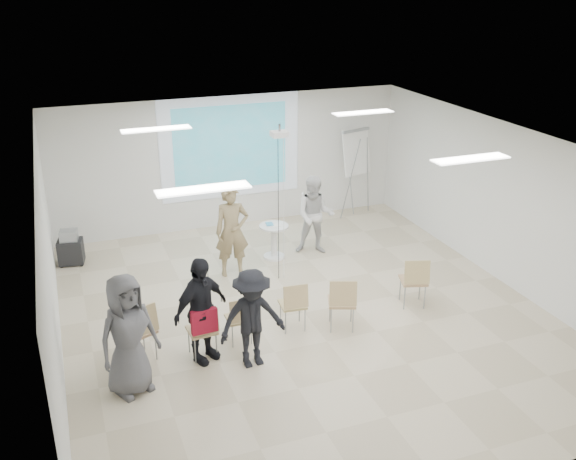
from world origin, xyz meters
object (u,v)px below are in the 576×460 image
object	(u,v)px
chair_left_inner	(240,316)
audience_mid	(252,312)
audience_outer	(127,328)
chair_far_left	(140,328)
flipchart_easel	(356,153)
audience_left	(200,303)
pedestal_table	(274,239)
chair_right_far	(415,278)
chair_left_mid	(203,328)
player_right	(315,211)
player_left	(232,225)
av_cart	(71,248)
chair_center	(294,302)
chair_right_inner	(342,300)
laptop	(238,316)

from	to	relation	value
chair_left_inner	audience_mid	bearing A→B (deg)	-89.58
audience_mid	audience_outer	size ratio (longest dim) A/B	0.88
chair_far_left	flipchart_easel	world-z (taller)	flipchart_easel
chair_left_inner	audience_left	xyz separation A→B (m)	(-0.66, -0.24, 0.48)
pedestal_table	chair_right_far	world-z (taller)	chair_right_far
chair_far_left	chair_left_mid	bearing A→B (deg)	-35.93
player_right	chair_left_mid	world-z (taller)	player_right
pedestal_table	chair_left_inner	distance (m)	3.31
player_left	audience_left	world-z (taller)	player_left
pedestal_table	player_left	distance (m)	1.25
chair_far_left	av_cart	xyz separation A→B (m)	(-0.81, 4.04, -0.25)
chair_center	audience_left	world-z (taller)	audience_left
player_left	av_cart	world-z (taller)	player_left
audience_left	chair_center	bearing A→B (deg)	-18.06
pedestal_table	chair_left_inner	world-z (taller)	chair_left_inner
player_left	chair_center	size ratio (longest dim) A/B	2.34
player_left	chair_right_far	bearing A→B (deg)	-37.01
chair_far_left	chair_center	distance (m)	2.49
chair_far_left	chair_right_inner	xyz separation A→B (m)	(3.23, -0.21, -0.02)
av_cart	chair_center	bearing A→B (deg)	-40.23
chair_right_inner	audience_mid	bearing A→B (deg)	-144.19
player_right	audience_mid	size ratio (longest dim) A/B	1.04
chair_left_inner	laptop	bearing A→B (deg)	89.92
chair_left_inner	laptop	distance (m)	0.10
chair_right_far	audience_outer	size ratio (longest dim) A/B	0.47
pedestal_table	flipchart_easel	distance (m)	3.33
chair_left_inner	audience_left	bearing A→B (deg)	-160.60
chair_right_inner	audience_left	distance (m)	2.38
player_left	chair_right_far	world-z (taller)	player_left
audience_outer	pedestal_table	bearing A→B (deg)	23.01
audience_left	audience_outer	distance (m)	1.19
pedestal_table	player_right	bearing A→B (deg)	-2.56
audience_left	chair_right_far	bearing A→B (deg)	-24.39
chair_center	flipchart_easel	xyz separation A→B (m)	(3.29, 4.51, 1.04)
chair_left_mid	audience_left	xyz separation A→B (m)	(-0.02, -0.03, 0.44)
chair_far_left	chair_left_mid	distance (m)	0.94
chair_left_mid	av_cart	xyz separation A→B (m)	(-1.72, 4.28, -0.19)
chair_right_inner	av_cart	world-z (taller)	chair_right_inner
chair_right_far	audience_left	world-z (taller)	audience_left
chair_right_inner	laptop	distance (m)	1.71
chair_center	audience_mid	world-z (taller)	audience_mid
player_left	chair_far_left	size ratio (longest dim) A/B	2.09
player_right	chair_left_mid	distance (m)	4.40
audience_mid	chair_center	bearing A→B (deg)	33.69
pedestal_table	audience_mid	world-z (taller)	audience_mid
chair_far_left	audience_outer	bearing A→B (deg)	-130.40
audience_mid	audience_outer	xyz separation A→B (m)	(-1.79, -0.02, 0.12)
chair_left_inner	chair_right_far	world-z (taller)	chair_right_far
chair_center	flipchart_easel	size ratio (longest dim) A/B	0.41
chair_left_mid	chair_right_inner	bearing A→B (deg)	-3.65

